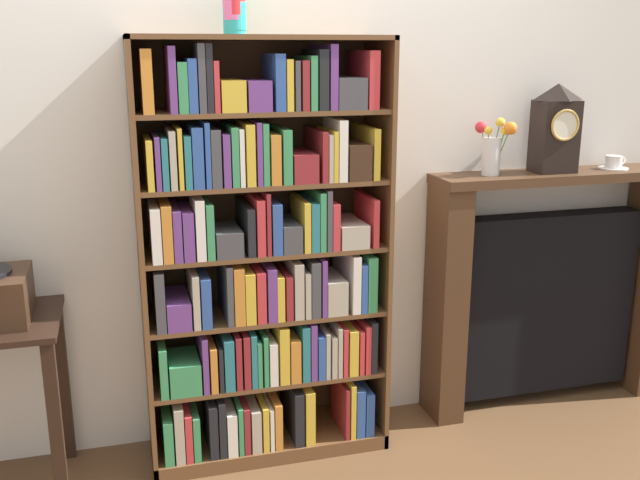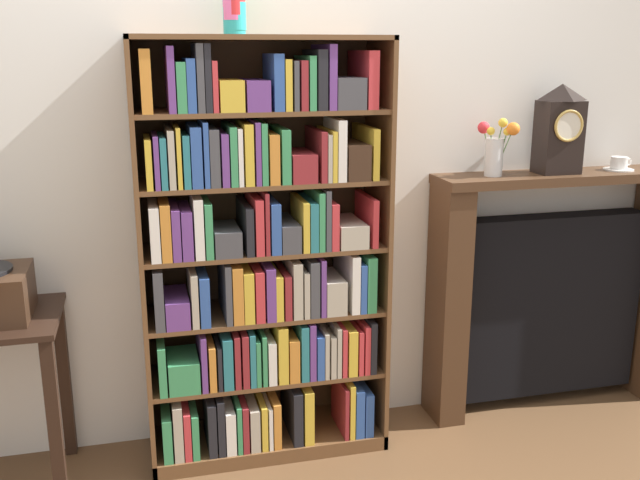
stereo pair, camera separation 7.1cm
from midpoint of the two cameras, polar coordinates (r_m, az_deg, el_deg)
ground_plane at (r=3.08m, az=-3.17°, el=-16.86°), size 8.02×6.40×0.02m
wall_back at (r=2.96m, az=-1.81°, el=8.88°), size 5.02×0.08×2.60m
bookshelf at (r=2.82m, az=-3.83°, el=-2.09°), size 0.95×0.34×1.66m
cup_stack at (r=2.74m, az=-6.07°, el=18.19°), size 0.08×0.08×0.22m
fireplace_mantel at (r=3.45m, az=18.44°, el=-4.02°), size 1.16×0.24×1.09m
mantel_clock at (r=3.26m, az=19.10°, el=8.34°), size 0.18×0.14×0.38m
flower_vase at (r=3.11m, az=14.45°, el=7.09°), size 0.14×0.14×0.24m
teacup_with_saucer at (r=3.46m, az=23.23°, el=5.54°), size 0.13×0.13×0.06m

